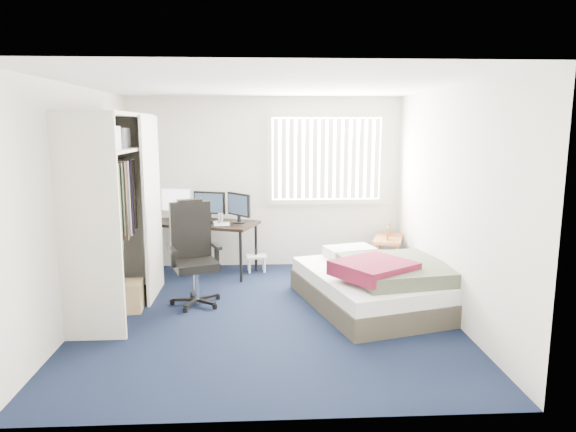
# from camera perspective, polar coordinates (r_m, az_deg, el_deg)

# --- Properties ---
(ground) EXTENTS (4.20, 4.20, 0.00)m
(ground) POSITION_cam_1_polar(r_m,az_deg,el_deg) (5.84, -2.27, -10.85)
(ground) COLOR black
(ground) RESTS_ON ground
(room_shell) EXTENTS (4.20, 4.20, 4.20)m
(room_shell) POSITION_cam_1_polar(r_m,az_deg,el_deg) (5.49, -2.38, 4.04)
(room_shell) COLOR silver
(room_shell) RESTS_ON ground
(window_assembly) EXTENTS (1.72, 0.09, 1.32)m
(window_assembly) POSITION_cam_1_polar(r_m,az_deg,el_deg) (7.58, 4.29, 6.34)
(window_assembly) COLOR white
(window_assembly) RESTS_ON ground
(closet) EXTENTS (0.64, 1.84, 2.22)m
(closet) POSITION_cam_1_polar(r_m,az_deg,el_deg) (5.99, -18.60, 2.50)
(closet) COLOR beige
(closet) RESTS_ON ground
(desk) EXTENTS (1.64, 1.17, 1.20)m
(desk) POSITION_cam_1_polar(r_m,az_deg,el_deg) (7.38, -9.32, -0.38)
(desk) COLOR black
(desk) RESTS_ON ground
(office_chair) EXTENTS (0.73, 0.73, 1.22)m
(office_chair) POSITION_cam_1_polar(r_m,az_deg,el_deg) (6.18, -10.40, -5.26)
(office_chair) COLOR black
(office_chair) RESTS_ON ground
(footstool) EXTENTS (0.31, 0.26, 0.24)m
(footstool) POSITION_cam_1_polar(r_m,az_deg,el_deg) (7.43, -3.52, -4.80)
(footstool) COLOR white
(footstool) RESTS_ON ground
(nightstand) EXTENTS (0.59, 0.83, 0.70)m
(nightstand) POSITION_cam_1_polar(r_m,az_deg,el_deg) (7.47, 11.08, -2.77)
(nightstand) COLOR brown
(nightstand) RESTS_ON ground
(bed) EXTENTS (1.87, 2.20, 0.63)m
(bed) POSITION_cam_1_polar(r_m,az_deg,el_deg) (6.10, 9.83, -7.39)
(bed) COLOR #3E382D
(bed) RESTS_ON ground
(pine_box) EXTENTS (0.47, 0.37, 0.33)m
(pine_box) POSITION_cam_1_polar(r_m,az_deg,el_deg) (6.19, -17.94, -8.49)
(pine_box) COLOR tan
(pine_box) RESTS_ON ground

